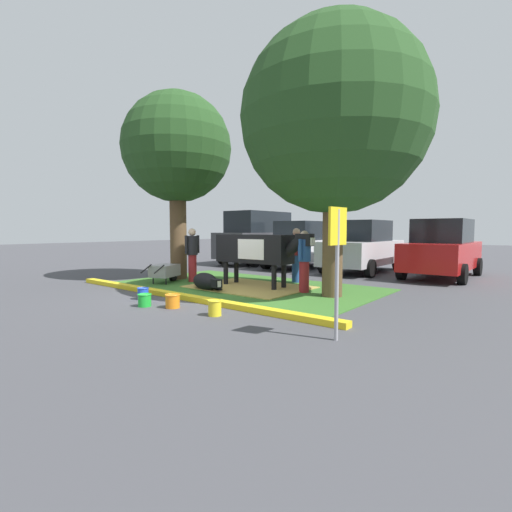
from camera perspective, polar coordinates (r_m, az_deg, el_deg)
name	(u,v)px	position (r m, az deg, el deg)	size (l,w,h in m)	color
ground_plane	(194,295)	(9.58, -9.53, -5.98)	(80.00, 80.00, 0.00)	#424247
grass_island	(244,286)	(10.85, -1.86, -4.68)	(7.58, 4.48, 0.02)	#386B28
curb_yellow	(180,296)	(9.19, -11.69, -6.06)	(8.78, 0.24, 0.12)	yellow
hay_bedding	(249,287)	(10.58, -1.02, -4.82)	(3.20, 2.40, 0.04)	tan
shade_tree_left	(177,149)	(12.89, -12.08, 15.79)	(3.56, 3.56, 6.13)	brown
shade_tree_right	(334,120)	(9.63, 12.00, 19.88)	(4.54, 4.54, 6.59)	brown
cow_holstein	(257,249)	(10.56, 0.14, 1.05)	(3.14, 0.79, 1.56)	black
calf_lying	(206,282)	(10.25, -7.72, -3.95)	(1.33, 0.74, 0.48)	black
person_handler	(304,260)	(9.74, 7.45, -0.56)	(0.34, 0.53, 1.64)	maroon
person_visitor_near	(192,253)	(11.84, -9.79, 0.42)	(0.34, 0.53, 1.70)	maroon
person_visitor_far	(296,254)	(11.56, 6.23, 0.39)	(0.50, 0.34, 1.71)	#23478C
wheelbarrow	(165,271)	(11.78, -13.83, -2.25)	(1.00, 1.59, 0.63)	gray
parking_sign	(337,247)	(5.61, 12.43, 1.37)	(0.08, 0.44, 2.00)	#99999E
bucket_blue	(143,293)	(9.29, -17.01, -5.50)	(0.28, 0.28, 0.28)	blue
bucket_green	(145,300)	(8.43, -16.80, -6.49)	(0.30, 0.30, 0.28)	green
bucket_orange	(173,301)	(8.13, -12.74, -6.74)	(0.33, 0.33, 0.29)	orange
bucket_yellow	(215,308)	(7.26, -6.38, -7.90)	(0.28, 0.28, 0.31)	yellow
suv_dark_grey	(259,238)	(18.01, 0.41, 2.85)	(2.12, 4.60, 2.52)	#3D3D42
hatchback_white	(303,245)	(16.22, 7.19, 1.67)	(2.02, 4.40, 2.02)	silver
sedan_silver	(362,247)	(15.04, 16.08, 1.35)	(2.02, 4.40, 2.02)	silver
sedan_red	(442,249)	(14.32, 26.76, 0.94)	(2.02, 4.40, 2.02)	red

